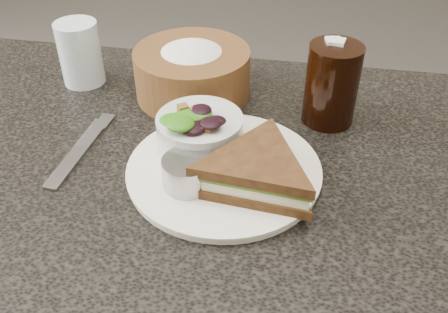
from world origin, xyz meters
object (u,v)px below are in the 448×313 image
at_px(dinner_plate, 224,170).
at_px(cola_glass, 332,81).
at_px(water_glass, 80,53).
at_px(bread_basket, 192,65).
at_px(dressing_ramekin, 188,172).
at_px(salad_bowl, 200,127).
at_px(sandwich, 257,172).

relative_size(dinner_plate, cola_glass, 1.91).
distance_m(cola_glass, water_glass, 0.43).
distance_m(dinner_plate, bread_basket, 0.23).
relative_size(dressing_ramekin, water_glass, 0.61).
bearing_deg(dressing_ramekin, bread_basket, 101.48).
xyz_separation_m(dinner_plate, salad_bowl, (-0.04, 0.04, 0.04)).
distance_m(sandwich, cola_glass, 0.22).
bearing_deg(bread_basket, dressing_ramekin, -78.52).
bearing_deg(dinner_plate, dressing_ramekin, -132.53).
xyz_separation_m(sandwich, dressing_ramekin, (-0.09, -0.01, -0.00)).
xyz_separation_m(dressing_ramekin, cola_glass, (0.18, 0.21, 0.04)).
bearing_deg(water_glass, sandwich, -35.77).
xyz_separation_m(cola_glass, water_glass, (-0.43, 0.05, -0.01)).
height_order(dinner_plate, bread_basket, bread_basket).
distance_m(salad_bowl, dressing_ramekin, 0.08).
bearing_deg(sandwich, dinner_plate, 152.61).
xyz_separation_m(sandwich, salad_bowl, (-0.09, 0.07, 0.01)).
distance_m(sandwich, salad_bowl, 0.11).
height_order(dinner_plate, cola_glass, cola_glass).
bearing_deg(cola_glass, bread_basket, 170.03).
bearing_deg(salad_bowl, dressing_ramekin, -88.81).
height_order(sandwich, salad_bowl, salad_bowl).
height_order(sandwich, water_glass, water_glass).
height_order(bread_basket, water_glass, same).
bearing_deg(dressing_ramekin, sandwich, 7.53).
relative_size(dressing_ramekin, cola_glass, 0.48).
height_order(salad_bowl, bread_basket, bread_basket).
height_order(dressing_ramekin, cola_glass, cola_glass).
distance_m(dressing_ramekin, bread_basket, 0.25).
xyz_separation_m(salad_bowl, bread_basket, (-0.05, 0.16, 0.01)).
distance_m(dressing_ramekin, cola_glass, 0.28).
relative_size(dinner_plate, dressing_ramekin, 3.94).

